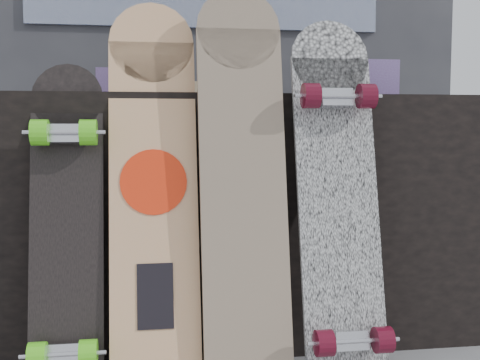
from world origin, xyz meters
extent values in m
cube|color=black|center=(0.00, 0.50, 0.40)|extent=(1.60, 0.60, 0.80)
cube|color=#343439|center=(0.00, 1.35, 1.10)|extent=(2.40, 0.20, 2.20)
cube|color=#593770|center=(-0.35, 0.60, 0.85)|extent=(0.18, 0.12, 0.10)
cube|color=#593770|center=(0.47, 0.41, 0.86)|extent=(0.14, 0.14, 0.12)
cube|color=#D1B78C|center=(-0.02, 0.63, 0.83)|extent=(0.22, 0.10, 0.06)
cube|color=beige|center=(-0.26, 0.13, 0.47)|extent=(0.24, 0.25, 0.95)
cylinder|color=beige|center=(-0.26, 0.25, 0.94)|extent=(0.24, 0.07, 0.24)
cylinder|color=#FF3110|center=(-0.26, 0.14, 0.55)|extent=(0.18, 0.05, 0.18)
cube|color=black|center=(-0.26, 0.06, 0.25)|extent=(0.10, 0.05, 0.17)
cube|color=beige|center=(-0.02, 0.08, 0.49)|extent=(0.24, 0.23, 0.98)
cylinder|color=beige|center=(-0.02, 0.18, 0.98)|extent=(0.24, 0.07, 0.24)
cube|color=white|center=(0.25, 0.07, 0.45)|extent=(0.23, 0.23, 0.90)
cylinder|color=white|center=(0.25, 0.18, 0.90)|extent=(0.23, 0.07, 0.23)
cube|color=silver|center=(0.25, -0.05, 0.14)|extent=(0.09, 0.04, 0.06)
cylinder|color=#500B1B|center=(0.17, -0.07, 0.14)|extent=(0.04, 0.07, 0.07)
cylinder|color=#500B1B|center=(0.33, -0.07, 0.14)|extent=(0.05, 0.07, 0.07)
cube|color=silver|center=(0.25, 0.11, 0.78)|extent=(0.09, 0.04, 0.06)
cylinder|color=#500B1B|center=(0.17, 0.09, 0.79)|extent=(0.04, 0.07, 0.07)
cylinder|color=#500B1B|center=(0.33, 0.09, 0.79)|extent=(0.05, 0.07, 0.07)
cube|color=black|center=(-0.50, 0.13, 0.39)|extent=(0.20, 0.20, 0.78)
cylinder|color=black|center=(-0.50, 0.22, 0.78)|extent=(0.20, 0.06, 0.19)
cube|color=silver|center=(-0.50, 0.02, 0.12)|extent=(0.09, 0.04, 0.06)
cylinder|color=#5CE21F|center=(-0.56, 0.00, 0.12)|extent=(0.04, 0.07, 0.07)
cylinder|color=#5CE21F|center=(-0.43, 0.00, 0.12)|extent=(0.05, 0.07, 0.07)
cube|color=silver|center=(-0.50, 0.15, 0.68)|extent=(0.09, 0.04, 0.06)
cylinder|color=#5CE21F|center=(-0.56, 0.13, 0.69)|extent=(0.04, 0.07, 0.07)
cylinder|color=#5CE21F|center=(-0.43, 0.13, 0.69)|extent=(0.05, 0.07, 0.07)
camera|label=1|loc=(-0.28, -1.53, 0.70)|focal=45.00mm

